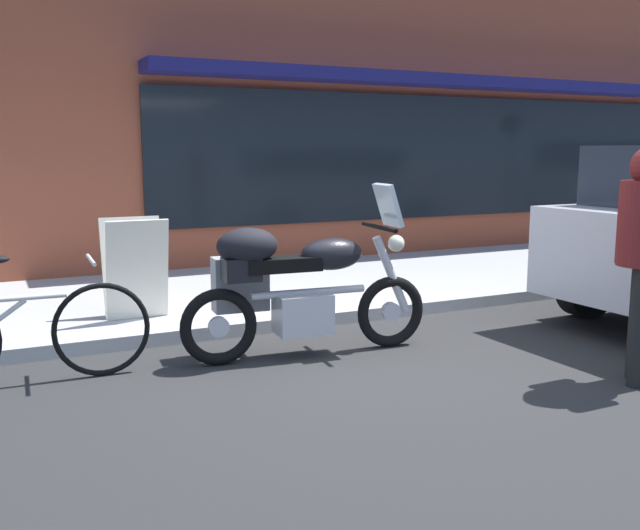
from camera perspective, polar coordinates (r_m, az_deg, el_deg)
ground_plane at (r=5.63m, az=4.31°, el=-7.72°), size 80.00×80.00×0.00m
storefront_building at (r=13.01m, az=20.03°, el=14.40°), size 21.00×0.90×5.99m
touring_motorcycle at (r=5.61m, az=-2.35°, el=-1.53°), size 2.08×0.79×1.38m
parked_bicycle at (r=5.37m, az=-22.77°, el=-5.09°), size 1.71×0.48×0.94m
sandwich_board_sign at (r=6.64m, az=-14.78°, el=-0.24°), size 0.55×0.41×0.92m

